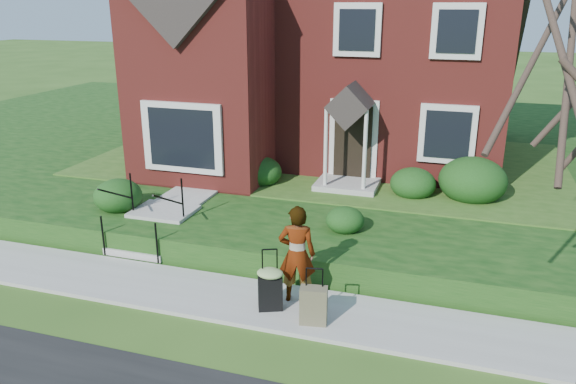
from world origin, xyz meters
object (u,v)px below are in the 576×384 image
at_px(suitcase_olive, 314,305).
at_px(woman, 297,254).
at_px(suitcase_black, 270,287).
at_px(front_steps, 154,225).

bearing_deg(suitcase_olive, woman, 117.47).
xyz_separation_m(suitcase_black, suitcase_olive, (0.85, -0.21, -0.11)).
bearing_deg(front_steps, woman, -22.18).
relative_size(woman, suitcase_black, 1.61).
distance_m(front_steps, suitcase_olive, 4.89).
height_order(woman, suitcase_black, woman).
distance_m(suitcase_black, suitcase_olive, 0.88).
height_order(front_steps, woman, woman).
distance_m(front_steps, suitcase_black, 4.04).
height_order(front_steps, suitcase_black, front_steps).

